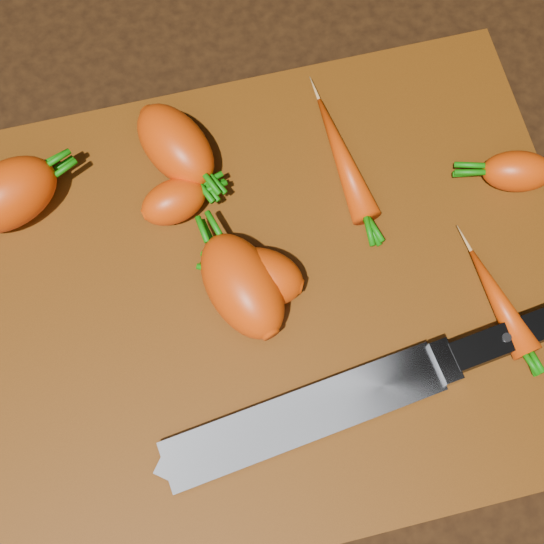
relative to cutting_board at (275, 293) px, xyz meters
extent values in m
cube|color=black|center=(0.00, 0.00, -0.01)|extent=(2.00, 2.00, 0.01)
cube|color=#71380B|center=(0.00, 0.00, 0.00)|extent=(0.50, 0.40, 0.01)
ellipsoid|color=#EB4207|center=(-0.19, 0.12, 0.03)|extent=(0.10, 0.08, 0.05)
ellipsoid|color=#EB4207|center=(-0.01, 0.01, 0.03)|extent=(0.08, 0.07, 0.05)
ellipsoid|color=#EB4207|center=(-0.05, 0.14, 0.03)|extent=(0.08, 0.10, 0.05)
ellipsoid|color=#EB4207|center=(-0.03, 0.00, 0.03)|extent=(0.08, 0.10, 0.05)
ellipsoid|color=#EB4207|center=(-0.06, 0.09, 0.02)|extent=(0.06, 0.05, 0.04)
ellipsoid|color=#EB4207|center=(0.22, 0.05, 0.02)|extent=(0.07, 0.05, 0.03)
ellipsoid|color=#EB4207|center=(0.08, 0.10, 0.02)|extent=(0.03, 0.12, 0.02)
ellipsoid|color=#EB4207|center=(0.17, -0.05, 0.02)|extent=(0.04, 0.10, 0.02)
cube|color=gray|center=(-0.11, -0.12, 0.01)|extent=(0.23, 0.07, 0.00)
cube|color=gray|center=(0.00, -0.10, 0.01)|extent=(0.02, 0.04, 0.02)
cube|color=black|center=(0.07, -0.10, 0.01)|extent=(0.13, 0.04, 0.02)
cylinder|color=#B2B2B7|center=(0.05, -0.10, 0.02)|extent=(0.01, 0.01, 0.00)
camera|label=1|loc=(-0.05, -0.18, 0.59)|focal=50.00mm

